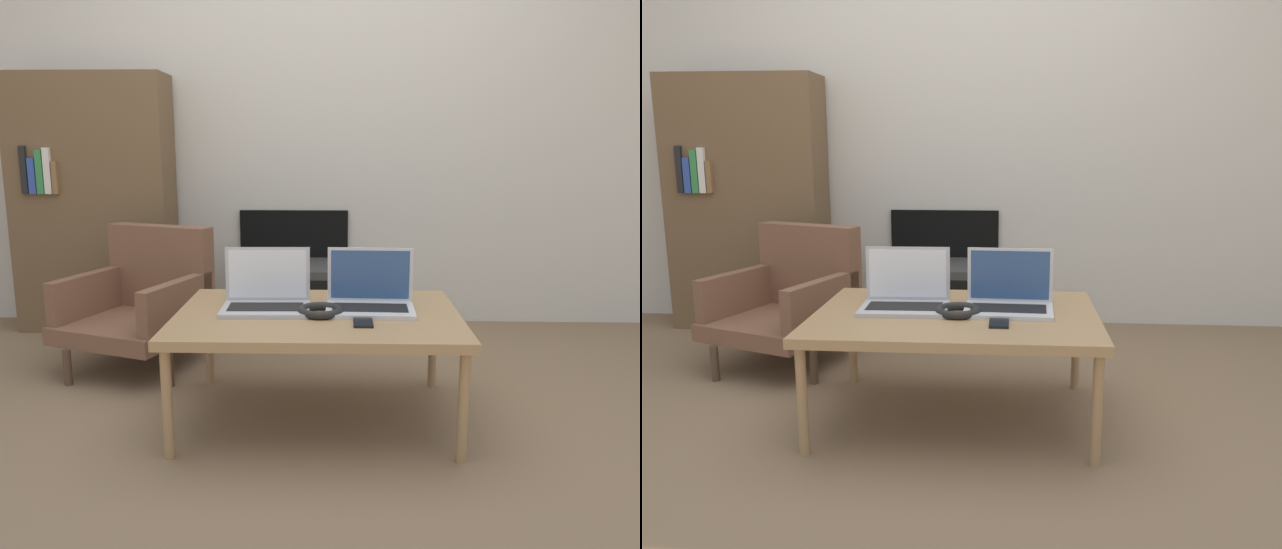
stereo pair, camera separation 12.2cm
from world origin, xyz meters
TOP-DOWN VIEW (x-y plane):
  - ground_plane at (0.00, 0.00)m, footprint 14.00×14.00m
  - wall_back at (-0.00, 1.66)m, footprint 7.00×0.08m
  - table at (0.00, 0.23)m, footprint 1.06×0.76m
  - laptop_left at (-0.20, 0.29)m, footprint 0.34×0.24m
  - laptop_right at (0.20, 0.29)m, footprint 0.34×0.24m
  - headphones at (0.01, 0.20)m, footprint 0.17×0.17m
  - phone at (0.17, 0.09)m, footprint 0.07×0.14m
  - tv at (-0.19, 1.38)m, footprint 0.56×0.46m
  - armchair at (-0.86, 0.86)m, footprint 0.72×0.73m
  - bookshelf at (-1.31, 1.46)m, footprint 0.87×0.32m

SIDE VIEW (x-z plane):
  - ground_plane at x=0.00m, z-range 0.00..0.00m
  - tv at x=-0.19m, z-range 0.00..0.39m
  - armchair at x=-0.86m, z-range -0.01..0.65m
  - table at x=0.00m, z-range 0.18..0.60m
  - phone at x=0.17m, z-range 0.42..0.43m
  - headphones at x=0.01m, z-range 0.42..0.46m
  - laptop_left at x=-0.20m, z-range 0.36..0.59m
  - laptop_right at x=0.20m, z-range 0.36..0.59m
  - bookshelf at x=-1.31m, z-range 0.00..1.43m
  - wall_back at x=0.00m, z-range -0.01..2.59m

